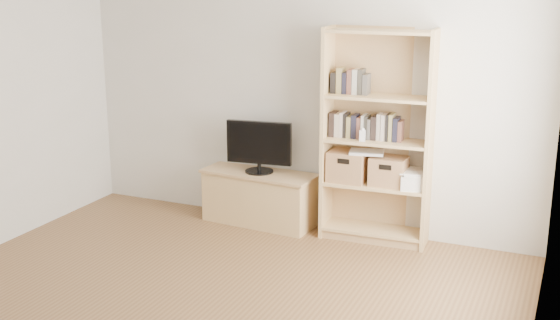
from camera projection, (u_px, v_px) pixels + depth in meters
The scene contains 12 objects.
back_wall at pixel (303, 90), 6.52m from camera, with size 4.50×0.02×2.60m, color beige.
right_wall at pixel (539, 195), 3.44m from camera, with size 0.02×5.00×2.60m, color beige.
tv_stand at pixel (259, 199), 6.76m from camera, with size 1.07×0.40×0.49m, color tan.
bookshelf at pixel (377, 137), 6.16m from camera, with size 0.95×0.34×1.91m, color tan.
television at pixel (259, 147), 6.62m from camera, with size 0.63×0.05×0.49m, color black.
books_row_mid at pixel (378, 126), 6.16m from camera, with size 0.89×0.17×0.24m, color black.
books_row_upper at pixel (356, 82), 6.13m from camera, with size 0.39×0.14×0.21m, color black.
baby_monitor at pixel (362, 136), 6.10m from camera, with size 0.05×0.03×0.10m, color white.
basket_left at pixel (348, 166), 6.32m from camera, with size 0.33×0.28×0.28m, color #926142.
basket_right at pixel (389, 171), 6.19m from camera, with size 0.31×0.26×0.26m, color #926142.
laptop at pixel (367, 152), 6.20m from camera, with size 0.30×0.21×0.02m, color white.
magazine_stack at pixel (412, 180), 6.14m from camera, with size 0.20×0.28×0.13m, color silver.
Camera 1 is at (2.40, -3.51, 2.36)m, focal length 45.00 mm.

